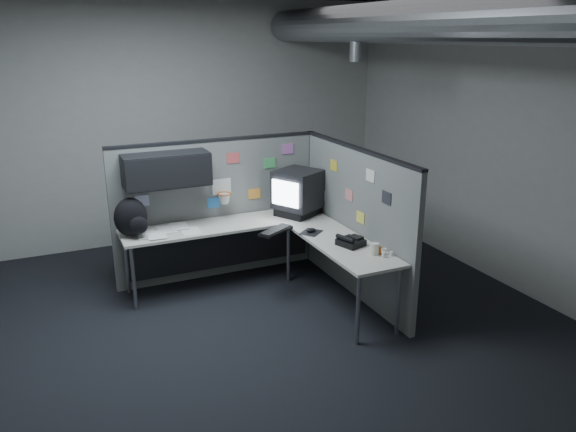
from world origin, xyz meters
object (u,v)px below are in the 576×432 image
desk (256,238)px  backpack (131,218)px  monitor (298,192)px  keyboard (276,231)px  phone (350,241)px

desk → backpack: bearing=167.9°
backpack → monitor: bearing=-2.8°
keyboard → backpack: size_ratio=1.08×
monitor → phone: monitor is taller
monitor → backpack: bearing=-164.4°
phone → backpack: bearing=141.2°
desk → keyboard: 0.30m
phone → backpack: 2.26m
keyboard → phone: 0.85m
backpack → keyboard: bearing=-21.4°
desk → phone: size_ratio=8.01×
monitor → backpack: monitor is taller
monitor → keyboard: bearing=-119.3°
keyboard → desk: bearing=136.7°
desk → phone: (0.67, -0.89, 0.16)m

